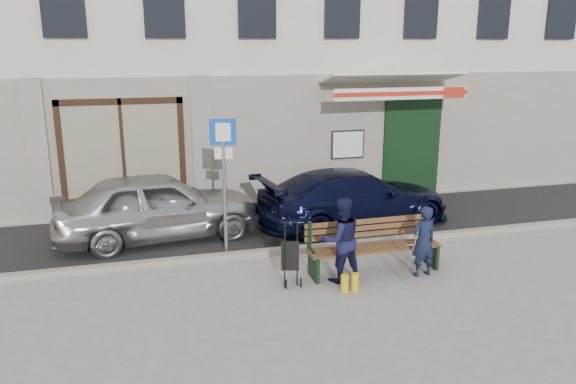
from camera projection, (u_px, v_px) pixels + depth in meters
name	position (u px, v px, depth m)	size (l,w,h in m)	color
ground	(323.00, 283.00, 9.51)	(80.00, 80.00, 0.00)	#9E9991
asphalt_lane	(278.00, 227.00, 12.40)	(60.00, 3.20, 0.01)	#282828
curb	(298.00, 249.00, 10.89)	(60.00, 0.18, 0.12)	#9E9384
building	(231.00, 6.00, 16.13)	(20.00, 8.27, 10.00)	beige
car_silver	(158.00, 206.00, 11.49)	(1.67, 4.16, 1.42)	#B2B2B7
car_navy	(354.00, 198.00, 12.35)	(1.78, 4.39, 1.27)	black
parking_sign	(224.00, 166.00, 10.29)	(0.48, 0.14, 2.62)	gray
bench	(372.00, 247.00, 9.86)	(2.40, 1.17, 0.98)	brown
man	(423.00, 241.00, 9.67)	(0.46, 0.30, 1.26)	#121933
woman	(341.00, 240.00, 9.43)	(0.71, 0.56, 1.47)	#131536
stroller	(290.00, 257.00, 9.40)	(0.36, 0.47, 1.04)	black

